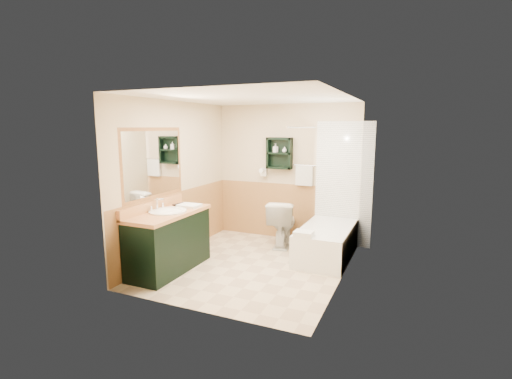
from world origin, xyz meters
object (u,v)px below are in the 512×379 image
object	(u,v)px
toilet	(282,223)
soap_bottle_b	(285,150)
soap_bottle_a	(275,150)
hair_dryer	(264,172)
bathtub	(327,242)
vanity_book	(177,197)
vanity	(169,241)
wall_shelf	(279,153)

from	to	relation	value
toilet	soap_bottle_b	world-z (taller)	soap_bottle_b
toilet	soap_bottle_a	xyz separation A→B (m)	(-0.27, 0.34, 1.21)
hair_dryer	toilet	size ratio (longest dim) A/B	0.30
bathtub	hair_dryer	bearing A→B (deg)	154.38
vanity_book	soap_bottle_a	size ratio (longest dim) A/B	1.44
hair_dryer	toilet	distance (m)	1.02
vanity	soap_bottle_a	size ratio (longest dim) A/B	8.76
hair_dryer	bathtub	xyz separation A→B (m)	(1.33, -0.64, -0.96)
hair_dryer	toilet	xyz separation A→B (m)	(0.50, -0.37, -0.81)
hair_dryer	soap_bottle_a	bearing A→B (deg)	-7.43
bathtub	vanity_book	distance (m)	2.41
wall_shelf	vanity_book	distance (m)	1.99
wall_shelf	soap_bottle_a	distance (m)	0.09
bathtub	soap_bottle_a	bearing A→B (deg)	151.06
bathtub	toilet	world-z (taller)	toilet
soap_bottle_b	toilet	bearing A→B (deg)	-74.21
bathtub	soap_bottle_b	bearing A→B (deg)	146.84
hair_dryer	bathtub	world-z (taller)	hair_dryer
vanity	wall_shelf	bearing A→B (deg)	66.25
vanity_book	vanity	bearing A→B (deg)	-59.41
soap_bottle_b	vanity_book	bearing A→B (deg)	-126.36
vanity	toilet	xyz separation A→B (m)	(1.09, 1.69, -0.03)
wall_shelf	soap_bottle_b	xyz separation A→B (m)	(0.10, -0.01, 0.05)
hair_dryer	soap_bottle_a	xyz separation A→B (m)	(0.23, -0.03, 0.40)
soap_bottle_a	soap_bottle_b	world-z (taller)	soap_bottle_b
wall_shelf	vanity	xyz separation A→B (m)	(-0.89, -2.03, -1.13)
soap_bottle_b	soap_bottle_a	bearing A→B (deg)	180.00
toilet	vanity_book	distance (m)	1.85
hair_dryer	soap_bottle_b	size ratio (longest dim) A/B	2.35
toilet	vanity_book	size ratio (longest dim) A/B	3.61
hair_dryer	soap_bottle_b	distance (m)	0.57
hair_dryer	wall_shelf	bearing A→B (deg)	-4.76
hair_dryer	soap_bottle_a	distance (m)	0.46
bathtub	vanity_book	world-z (taller)	vanity_book
vanity	toilet	distance (m)	2.01
wall_shelf	soap_bottle_b	bearing A→B (deg)	-2.91
toilet	soap_bottle_a	bearing A→B (deg)	-62.16
wall_shelf	vanity_book	size ratio (longest dim) A/B	2.51
toilet	vanity_book	xyz separation A→B (m)	(-1.26, -1.23, 0.57)
soap_bottle_a	soap_bottle_b	size ratio (longest dim) A/B	1.49
vanity_book	soap_bottle_b	size ratio (longest dim) A/B	2.15
vanity	toilet	size ratio (longest dim) A/B	1.68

